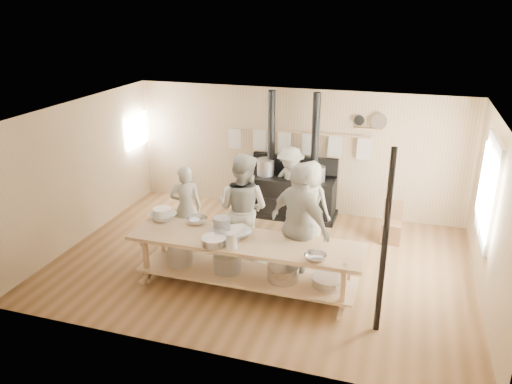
% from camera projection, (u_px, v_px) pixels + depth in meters
% --- Properties ---
extents(ground, '(7.00, 7.00, 0.00)m').
position_uv_depth(ground, '(262.00, 262.00, 8.66)').
color(ground, brown).
rests_on(ground, ground).
extents(room_shell, '(7.00, 7.00, 7.00)m').
position_uv_depth(room_shell, '(262.00, 173.00, 8.07)').
color(room_shell, tan).
rests_on(room_shell, ground).
extents(window_right, '(0.09, 1.50, 1.65)m').
position_uv_depth(window_right, '(489.00, 190.00, 7.69)').
color(window_right, beige).
rests_on(window_right, ground).
extents(left_opening, '(0.00, 0.90, 0.90)m').
position_uv_depth(left_opening, '(137.00, 131.00, 10.82)').
color(left_opening, white).
rests_on(left_opening, ground).
extents(stove, '(1.90, 0.75, 2.60)m').
position_uv_depth(stove, '(291.00, 192.00, 10.36)').
color(stove, black).
rests_on(stove, ground).
extents(towel_rail, '(3.00, 0.04, 0.47)m').
position_uv_depth(towel_rail, '(296.00, 140.00, 10.23)').
color(towel_rail, tan).
rests_on(towel_rail, ground).
extents(back_wall_shelf, '(0.63, 0.14, 0.32)m').
position_uv_depth(back_wall_shelf, '(370.00, 123.00, 9.70)').
color(back_wall_shelf, tan).
rests_on(back_wall_shelf, ground).
extents(prep_table, '(3.60, 0.90, 0.85)m').
position_uv_depth(prep_table, '(245.00, 259.00, 7.67)').
color(prep_table, tan).
rests_on(prep_table, ground).
extents(support_post, '(0.08, 0.08, 2.60)m').
position_uv_depth(support_post, '(385.00, 245.00, 6.42)').
color(support_post, black).
rests_on(support_post, ground).
extents(cook_far_left, '(0.67, 0.55, 1.56)m').
position_uv_depth(cook_far_left, '(186.00, 208.00, 8.90)').
color(cook_far_left, '#A7A694').
rests_on(cook_far_left, ground).
extents(cook_left, '(1.06, 0.89, 1.93)m').
position_uv_depth(cook_left, '(243.00, 209.00, 8.39)').
color(cook_left, '#A7A694').
rests_on(cook_left, ground).
extents(cook_center, '(0.89, 0.71, 1.59)m').
position_uv_depth(cook_center, '(309.00, 203.00, 9.05)').
color(cook_center, '#A7A694').
rests_on(cook_center, ground).
extents(cook_right, '(1.26, 1.04, 2.01)m').
position_uv_depth(cook_right, '(300.00, 226.00, 7.65)').
color(cook_right, '#A7A694').
rests_on(cook_right, ground).
extents(cook_by_window, '(1.10, 0.79, 1.54)m').
position_uv_depth(cook_by_window, '(290.00, 184.00, 10.12)').
color(cook_by_window, '#A7A694').
rests_on(cook_by_window, ground).
extents(chair, '(0.37, 0.37, 0.78)m').
position_uv_depth(chair, '(391.00, 230.00, 9.31)').
color(chair, brown).
rests_on(chair, ground).
extents(bowl_white_a, '(0.52, 0.52, 0.10)m').
position_uv_depth(bowl_white_a, '(163.00, 216.00, 8.26)').
color(bowl_white_a, white).
rests_on(bowl_white_a, prep_table).
extents(bowl_steel_a, '(0.48, 0.48, 0.11)m').
position_uv_depth(bowl_steel_a, '(197.00, 221.00, 8.08)').
color(bowl_steel_a, silver).
rests_on(bowl_steel_a, prep_table).
extents(bowl_white_b, '(0.64, 0.64, 0.11)m').
position_uv_depth(bowl_white_b, '(236.00, 233.00, 7.64)').
color(bowl_white_b, white).
rests_on(bowl_white_b, prep_table).
extents(bowl_steel_b, '(0.44, 0.44, 0.10)m').
position_uv_depth(bowl_steel_b, '(315.00, 258.00, 6.92)').
color(bowl_steel_b, silver).
rests_on(bowl_steel_b, prep_table).
extents(roasting_pan, '(0.52, 0.39, 0.10)m').
position_uv_depth(roasting_pan, '(223.00, 238.00, 7.50)').
color(roasting_pan, '#B2B2B7').
rests_on(roasting_pan, prep_table).
extents(mixing_bowl_large, '(0.41, 0.41, 0.12)m').
position_uv_depth(mixing_bowl_large, '(214.00, 241.00, 7.38)').
color(mixing_bowl_large, silver).
rests_on(mixing_bowl_large, prep_table).
extents(bucket_galv, '(0.30, 0.30, 0.25)m').
position_uv_depth(bucket_galv, '(222.00, 225.00, 7.76)').
color(bucket_galv, gray).
rests_on(bucket_galv, prep_table).
extents(deep_bowl_enamel, '(0.38, 0.38, 0.19)m').
position_uv_depth(deep_bowl_enamel, '(163.00, 214.00, 8.24)').
color(deep_bowl_enamel, white).
rests_on(deep_bowl_enamel, prep_table).
extents(pitcher, '(0.20, 0.20, 0.25)m').
position_uv_depth(pitcher, '(232.00, 241.00, 7.24)').
color(pitcher, white).
rests_on(pitcher, prep_table).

